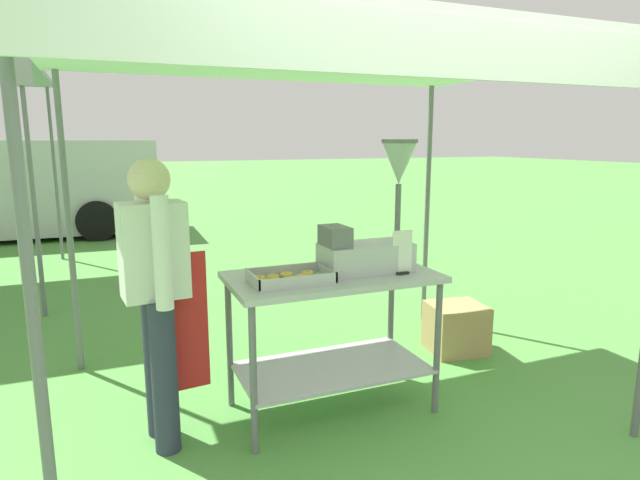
# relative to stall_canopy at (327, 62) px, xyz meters

# --- Properties ---
(ground_plane) EXTENTS (70.00, 70.00, 0.00)m
(ground_plane) POSITION_rel_stall_canopy_xyz_m (0.18, 4.82, -2.15)
(ground_plane) COLOR #519342
(stall_canopy) EXTENTS (3.22, 2.43, 2.22)m
(stall_canopy) POSITION_rel_stall_canopy_xyz_m (0.00, 0.00, 0.00)
(stall_canopy) COLOR slate
(stall_canopy) RESTS_ON ground
(donut_cart) EXTENTS (1.28, 0.68, 0.89)m
(donut_cart) POSITION_rel_stall_canopy_xyz_m (-0.00, -0.10, -1.49)
(donut_cart) COLOR #B7B7BC
(donut_cart) RESTS_ON ground
(donut_tray) EXTENTS (0.46, 0.30, 0.07)m
(donut_tray) POSITION_rel_stall_canopy_xyz_m (-0.30, -0.18, -1.24)
(donut_tray) COLOR #B7B7BC
(donut_tray) RESTS_ON donut_cart
(donut_fryer) EXTENTS (0.61, 0.28, 0.81)m
(donut_fryer) POSITION_rel_stall_canopy_xyz_m (0.26, -0.12, -0.99)
(donut_fryer) COLOR #B7B7BC
(donut_fryer) RESTS_ON donut_cart
(menu_sign) EXTENTS (0.13, 0.05, 0.27)m
(menu_sign) POSITION_rel_stall_canopy_xyz_m (0.40, -0.25, -1.14)
(menu_sign) COLOR black
(menu_sign) RESTS_ON donut_cart
(vendor) EXTENTS (0.46, 0.54, 1.61)m
(vendor) POSITION_rel_stall_canopy_xyz_m (-1.03, -0.07, -1.25)
(vendor) COLOR #2D3347
(vendor) RESTS_ON ground
(supply_crate) EXTENTS (0.49, 0.45, 0.39)m
(supply_crate) POSITION_rel_stall_canopy_xyz_m (1.32, 0.39, -1.95)
(supply_crate) COLOR tan
(supply_crate) RESTS_ON ground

